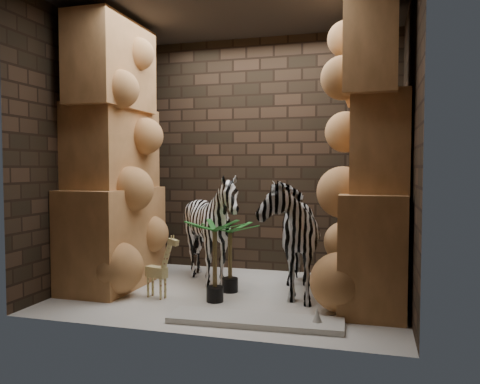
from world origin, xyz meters
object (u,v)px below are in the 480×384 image
(giraffe_toy, at_px, (156,265))
(palm_back, at_px, (215,261))
(palm_front, at_px, (230,257))
(zebra_right, at_px, (288,226))
(zebra_left, at_px, (211,235))
(surfboard, at_px, (255,320))

(giraffe_toy, distance_m, palm_back, 0.63)
(palm_front, relative_size, palm_back, 0.92)
(giraffe_toy, distance_m, palm_front, 0.78)
(zebra_right, distance_m, zebra_left, 0.93)
(zebra_right, relative_size, palm_front, 1.92)
(giraffe_toy, xyz_separation_m, palm_back, (0.62, 0.03, 0.07))
(zebra_left, height_order, surfboard, zebra_left)
(surfboard, bearing_deg, palm_back, 133.13)
(zebra_left, relative_size, palm_front, 1.67)
(palm_front, xyz_separation_m, surfboard, (0.51, -0.92, -0.35))
(zebra_left, xyz_separation_m, surfboard, (0.80, -1.16, -0.55))
(palm_back, bearing_deg, zebra_right, 37.27)
(zebra_left, bearing_deg, giraffe_toy, -116.20)
(palm_back, distance_m, surfboard, 0.85)
(zebra_left, bearing_deg, palm_front, -36.83)
(zebra_left, height_order, palm_back, zebra_left)
(palm_front, bearing_deg, zebra_right, 8.99)
(giraffe_toy, bearing_deg, zebra_right, 40.09)
(giraffe_toy, distance_m, surfboard, 1.31)
(zebra_right, relative_size, palm_back, 1.77)
(palm_back, xyz_separation_m, surfboard, (0.54, -0.53, -0.39))
(palm_front, bearing_deg, zebra_left, 140.56)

